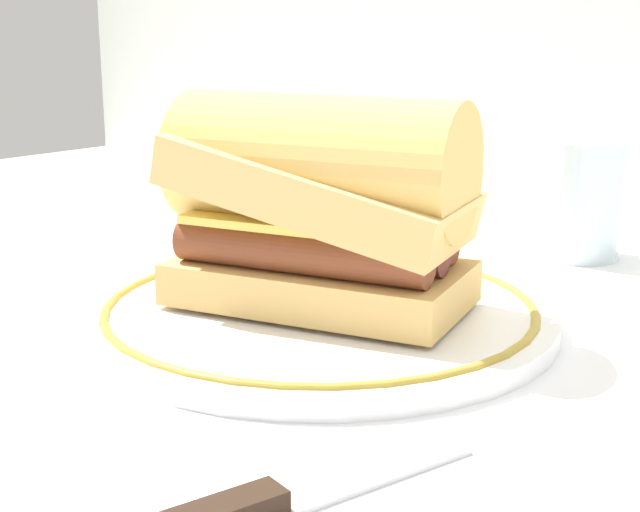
% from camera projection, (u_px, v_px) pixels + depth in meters
% --- Properties ---
extents(ground_plane, '(1.50, 1.50, 0.00)m').
position_uv_depth(ground_plane, '(307.00, 321.00, 0.61)').
color(ground_plane, white).
extents(plate, '(0.30, 0.30, 0.01)m').
position_uv_depth(plate, '(320.00, 313.00, 0.60)').
color(plate, white).
rests_on(plate, ground_plane).
extents(sausage_sandwich, '(0.20, 0.15, 0.13)m').
position_uv_depth(sausage_sandwich, '(320.00, 201.00, 0.58)').
color(sausage_sandwich, '#E2B465').
rests_on(sausage_sandwich, plate).
extents(drinking_glass, '(0.06, 0.06, 0.09)m').
position_uv_depth(drinking_glass, '(580.00, 208.00, 0.76)').
color(drinking_glass, silver).
rests_on(drinking_glass, ground_plane).
extents(butter_knife, '(0.05, 0.15, 0.01)m').
position_uv_depth(butter_knife, '(295.00, 495.00, 0.38)').
color(butter_knife, silver).
rests_on(butter_knife, ground_plane).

